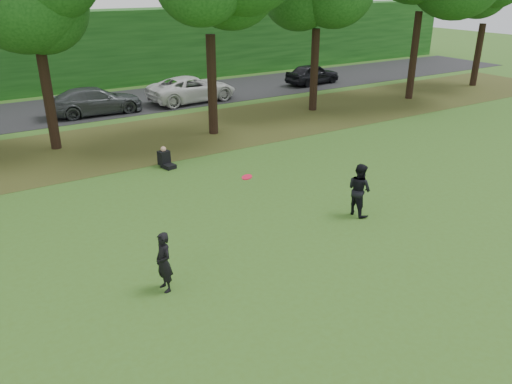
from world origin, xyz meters
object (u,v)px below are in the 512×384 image
(frisbee, at_px, (247,177))
(seated_person, at_px, (165,159))
(player_left, at_px, (164,262))
(player_right, at_px, (359,189))

(frisbee, bearing_deg, seated_person, 84.44)
(player_left, relative_size, seated_person, 1.83)
(player_right, xyz_separation_m, seated_person, (-3.51, 7.32, -0.54))
(player_right, bearing_deg, player_left, 93.91)
(seated_person, bearing_deg, frisbee, -108.18)
(player_left, distance_m, seated_person, 8.70)
(player_left, height_order, player_right, player_right)
(player_right, distance_m, seated_person, 8.14)
(frisbee, bearing_deg, player_left, -170.02)
(player_right, bearing_deg, seated_person, 23.57)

